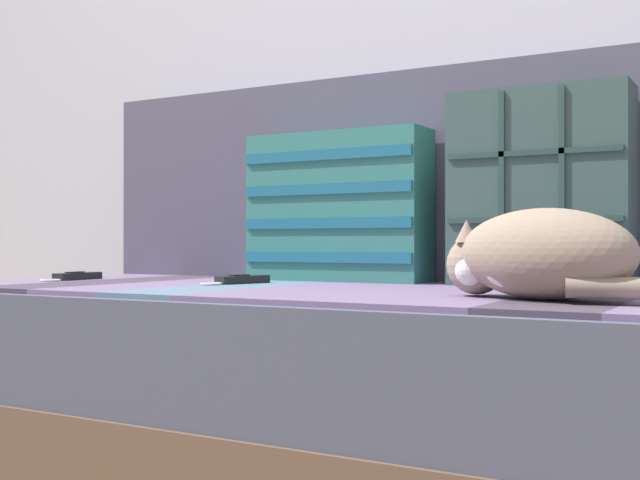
% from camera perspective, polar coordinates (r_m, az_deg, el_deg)
% --- Properties ---
extents(couch, '(1.98, 0.88, 0.41)m').
position_cam_1_polar(couch, '(1.72, 3.12, -10.34)').
color(couch, brown).
rests_on(couch, ground_plane).
extents(sofa_backrest, '(1.94, 0.14, 0.52)m').
position_cam_1_polar(sofa_backrest, '(2.04, 7.81, 4.48)').
color(sofa_backrest, '#514C60').
rests_on(sofa_backrest, couch).
extents(throw_pillow_quilted, '(0.38, 0.14, 0.43)m').
position_cam_1_polar(throw_pillow_quilted, '(1.81, 15.33, 3.59)').
color(throw_pillow_quilted, '#38514C').
rests_on(throw_pillow_quilted, couch).
extents(throw_pillow_striped, '(0.46, 0.14, 0.37)m').
position_cam_1_polar(throw_pillow_striped, '(1.99, 1.27, 2.36)').
color(throw_pillow_striped, '#337A70').
rests_on(throw_pillow_striped, couch).
extents(sleeping_cat, '(0.38, 0.25, 0.15)m').
position_cam_1_polar(sleeping_cat, '(1.37, 14.94, -1.12)').
color(sleeping_cat, gray).
rests_on(sleeping_cat, couch).
extents(game_remote_near, '(0.09, 0.19, 0.02)m').
position_cam_1_polar(game_remote_near, '(1.86, -5.71, -2.84)').
color(game_remote_near, black).
rests_on(game_remote_near, couch).
extents(game_remote_far, '(0.05, 0.19, 0.02)m').
position_cam_1_polar(game_remote_far, '(2.13, -16.99, -2.49)').
color(game_remote_far, black).
rests_on(game_remote_far, couch).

